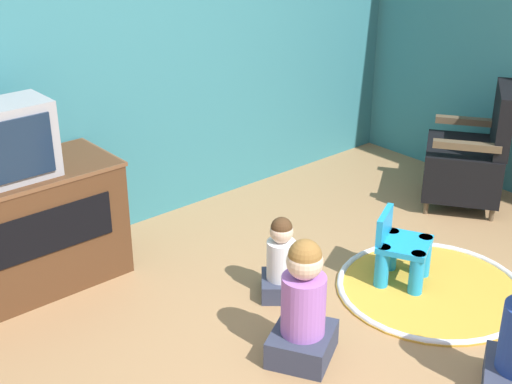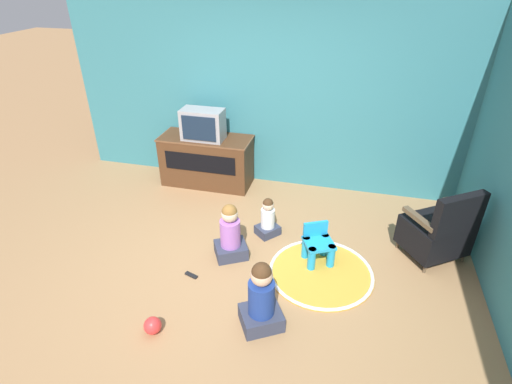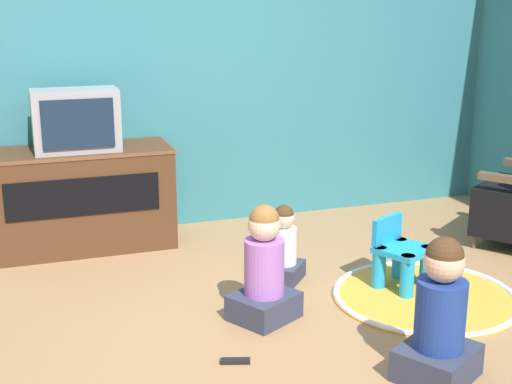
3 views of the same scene
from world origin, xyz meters
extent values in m
plane|color=#9E754C|center=(0.00, 0.00, 0.00)|extent=(30.00, 30.00, 0.00)
cube|color=teal|center=(-0.16, 2.13, 1.32)|extent=(5.67, 0.12, 2.64)
cube|color=#4C2D19|center=(-0.96, 1.78, 0.37)|extent=(1.30, 0.54, 0.73)
cube|color=brown|center=(-0.96, 1.78, 0.72)|extent=(1.32, 0.55, 0.02)
cube|color=black|center=(-0.96, 1.51, 0.45)|extent=(1.04, 0.01, 0.26)
cube|color=#939399|center=(-0.96, 1.73, 0.95)|extent=(0.59, 0.31, 0.43)
cube|color=#142338|center=(-0.96, 1.57, 0.95)|extent=(0.48, 0.02, 0.34)
cylinder|color=brown|center=(2.17, 1.13, 0.05)|extent=(0.04, 0.04, 0.10)
cylinder|color=brown|center=(1.74, 0.83, 0.05)|extent=(0.04, 0.04, 0.10)
cube|color=brown|center=(1.86, 0.63, 0.55)|extent=(0.32, 0.42, 0.05)
cylinder|color=#1E99DB|center=(0.80, 0.20, 0.14)|extent=(0.09, 0.09, 0.28)
cylinder|color=#1E99DB|center=(1.00, 0.30, 0.14)|extent=(0.09, 0.09, 0.28)
cylinder|color=#1E99DB|center=(0.71, 0.38, 0.14)|extent=(0.09, 0.09, 0.28)
cylinder|color=#1E99DB|center=(0.91, 0.48, 0.14)|extent=(0.09, 0.09, 0.28)
cube|color=#1E99DB|center=(0.86, 0.34, 0.26)|extent=(0.40, 0.40, 0.04)
cube|color=#1E99DB|center=(0.80, 0.46, 0.36)|extent=(0.26, 0.16, 0.17)
cylinder|color=gold|center=(0.92, 0.16, 0.01)|extent=(1.13, 1.13, 0.01)
torus|color=silver|center=(0.92, 0.16, 0.01)|extent=(1.13, 1.13, 0.04)
cube|color=#33384C|center=(-0.11, 0.21, 0.08)|extent=(0.45, 0.43, 0.15)
cylinder|color=#A566BF|center=(-0.11, 0.21, 0.31)|extent=(0.23, 0.23, 0.32)
sphere|color=beige|center=(-0.11, 0.21, 0.56)|extent=(0.18, 0.18, 0.18)
sphere|color=olive|center=(-0.11, 0.21, 0.59)|extent=(0.17, 0.17, 0.17)
cube|color=#33384C|center=(0.20, 0.72, 0.06)|extent=(0.34, 0.34, 0.11)
cylinder|color=silver|center=(0.20, 0.72, 0.23)|extent=(0.17, 0.17, 0.24)
sphere|color=beige|center=(0.20, 0.72, 0.42)|extent=(0.14, 0.14, 0.14)
sphere|color=#472D19|center=(0.20, 0.72, 0.44)|extent=(0.13, 0.13, 0.13)
cube|color=#33384C|center=(0.46, -0.67, 0.08)|extent=(0.48, 0.46, 0.16)
cylinder|color=navy|center=(0.46, -0.67, 0.33)|extent=(0.24, 0.24, 0.34)
sphere|color=#D8AD8C|center=(0.46, -0.67, 0.59)|extent=(0.19, 0.19, 0.19)
sphere|color=#472D19|center=(0.46, -0.67, 0.63)|extent=(0.18, 0.18, 0.18)
cube|color=black|center=(-0.42, -0.23, 0.01)|extent=(0.16, 0.09, 0.02)
camera|label=1|loc=(-2.25, -1.91, 2.30)|focal=50.00mm
camera|label=2|loc=(1.04, -3.20, 2.92)|focal=28.00mm
camera|label=3|loc=(-1.37, -3.31, 1.78)|focal=50.00mm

